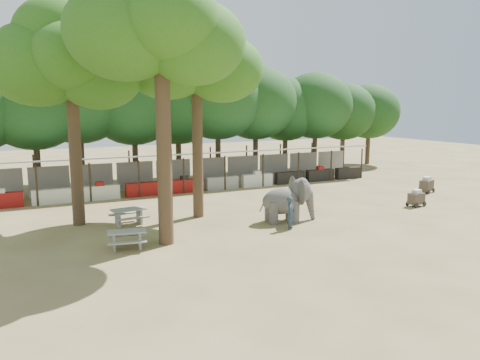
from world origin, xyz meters
name	(u,v)px	position (x,y,z in m)	size (l,w,h in m)	color
ground	(308,238)	(0.00, 0.00, 0.00)	(100.00, 100.00, 0.00)	brown
vendor_stalls	(199,172)	(0.00, 13.84, 1.18)	(28.00, 2.99, 2.80)	#9B9CA2
yard_tree_left	(66,57)	(-9.13, 7.19, 8.20)	(7.10, 6.90, 11.02)	#332316
yard_tree_center	(156,24)	(-6.13, 2.19, 9.21)	(7.10, 6.90, 12.04)	#332316
yard_tree_back	(192,53)	(-3.13, 6.19, 8.54)	(7.10, 6.90, 11.36)	#332316
backdrop_trees	(175,110)	(0.00, 19.00, 5.51)	(46.46, 5.95, 8.33)	#332316
elephant	(288,200)	(0.80, 3.01, 1.13)	(3.02, 2.25, 2.25)	#454242
handler	(290,213)	(0.13, 1.72, 0.79)	(0.57, 0.38, 1.59)	#26384C
picnic_table_near	(127,237)	(-7.71, 1.96, 0.51)	(1.79, 1.66, 0.78)	gray
picnic_table_far	(129,214)	(-6.76, 5.88, 0.54)	(1.80, 1.65, 0.83)	gray
cart_front	(416,198)	(9.51, 2.79, 0.50)	(1.11, 0.80, 1.01)	#362C24
cart_back	(427,185)	(13.41, 5.63, 0.55)	(1.32, 1.08, 1.11)	#362C24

